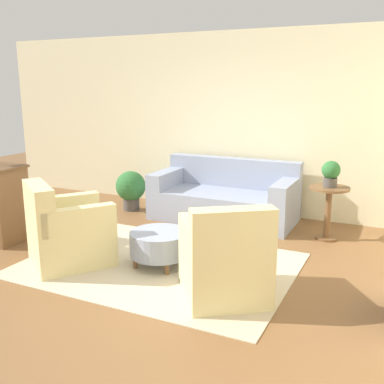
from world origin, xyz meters
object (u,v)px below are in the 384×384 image
object	(u,v)px
couch	(225,198)
armchair_left	(66,233)
armchair_right	(225,261)
potted_plant_floor	(131,188)
potted_plant_on_side_table	(331,173)
side_table	(328,204)
ottoman_table	(159,243)

from	to	relation	value
couch	armchair_left	size ratio (longest dim) A/B	1.89
armchair_right	potted_plant_floor	bearing A→B (deg)	138.35
armchair_left	potted_plant_on_side_table	bearing A→B (deg)	40.47
couch	side_table	xyz separation A→B (m)	(1.56, -0.28, 0.16)
armchair_left	potted_plant_on_side_table	world-z (taller)	potted_plant_on_side_table
side_table	potted_plant_floor	size ratio (longest dim) A/B	1.10
armchair_left	potted_plant_floor	world-z (taller)	armchair_left
ottoman_table	side_table	world-z (taller)	side_table
potted_plant_on_side_table	ottoman_table	bearing A→B (deg)	-131.75
armchair_right	ottoman_table	xyz separation A→B (m)	(-0.95, 0.41, -0.11)
ottoman_table	couch	bearing A→B (deg)	90.34
armchair_left	potted_plant_on_side_table	size ratio (longest dim) A/B	3.28
armchair_left	ottoman_table	world-z (taller)	armchair_left
couch	armchair_right	bearing A→B (deg)	-68.43
couch	ottoman_table	world-z (taller)	couch
ottoman_table	potted_plant_on_side_table	world-z (taller)	potted_plant_on_side_table
couch	potted_plant_floor	size ratio (longest dim) A/B	3.31
potted_plant_on_side_table	armchair_left	bearing A→B (deg)	-139.53
armchair_right	armchair_left	bearing A→B (deg)	180.00
ottoman_table	side_table	bearing A→B (deg)	48.25
side_table	potted_plant_on_side_table	xyz separation A→B (m)	(0.00, 0.00, 0.42)
ottoman_table	potted_plant_floor	world-z (taller)	potted_plant_floor
ottoman_table	potted_plant_on_side_table	xyz separation A→B (m)	(1.55, 1.73, 0.63)
couch	potted_plant_on_side_table	bearing A→B (deg)	-10.20
ottoman_table	potted_plant_floor	bearing A→B (deg)	130.70
couch	armchair_left	world-z (taller)	armchair_left
armchair_right	potted_plant_floor	distance (m)	3.37
side_table	armchair_right	bearing A→B (deg)	-105.61
potted_plant_on_side_table	side_table	bearing A→B (deg)	-153.43
armchair_right	side_table	world-z (taller)	armchair_right
armchair_left	potted_plant_on_side_table	distance (m)	3.35
couch	potted_plant_on_side_table	xyz separation A→B (m)	(1.56, -0.28, 0.58)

